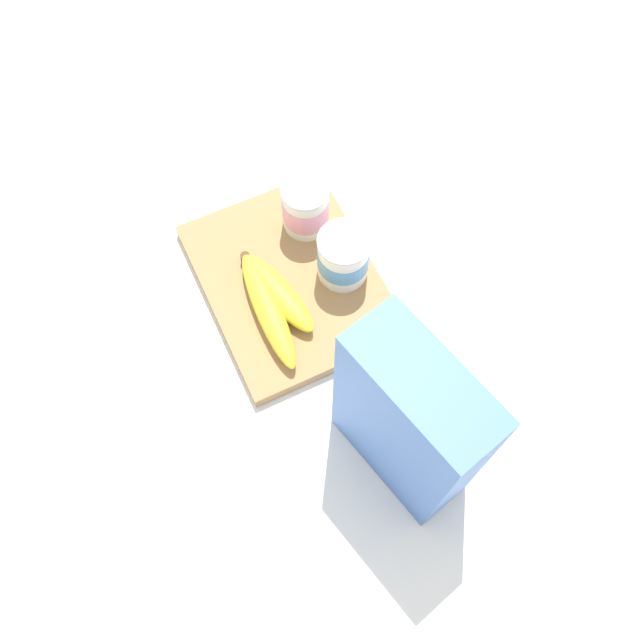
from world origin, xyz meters
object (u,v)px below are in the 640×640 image
(yogurt_cup_back, at_px, (343,257))
(cereal_box, at_px, (409,422))
(cutting_board, at_px, (290,281))
(yogurt_cup_front, at_px, (305,207))
(banana_bunch, at_px, (272,302))

(yogurt_cup_back, bearing_deg, cereal_box, -10.64)
(cutting_board, distance_m, yogurt_cup_front, 0.11)
(yogurt_cup_back, distance_m, banana_bunch, 0.12)
(yogurt_cup_back, bearing_deg, cutting_board, -107.54)
(yogurt_cup_front, relative_size, banana_bunch, 0.43)
(cutting_board, bearing_deg, yogurt_cup_front, 141.13)
(cutting_board, bearing_deg, banana_bunch, -51.23)
(cereal_box, relative_size, yogurt_cup_front, 3.29)
(yogurt_cup_back, height_order, banana_bunch, yogurt_cup_back)
(yogurt_cup_front, bearing_deg, cereal_box, -5.86)
(cutting_board, height_order, yogurt_cup_front, yogurt_cup_front)
(cutting_board, relative_size, cereal_box, 1.10)
(cereal_box, distance_m, banana_bunch, 0.28)
(cereal_box, xyz_separation_m, banana_bunch, (-0.25, -0.06, -0.10))
(cereal_box, distance_m, yogurt_cup_front, 0.37)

